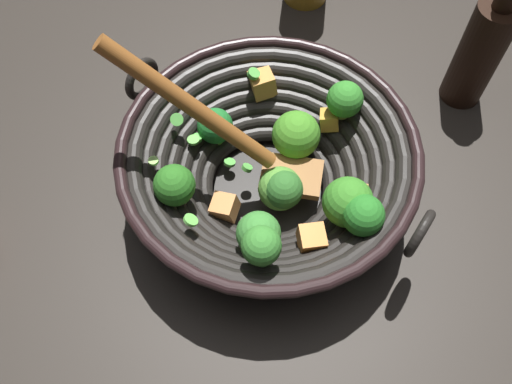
{
  "coord_description": "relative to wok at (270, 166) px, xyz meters",
  "views": [
    {
      "loc": [
        0.28,
        -0.18,
        0.58
      ],
      "look_at": [
        0.01,
        -0.02,
        0.03
      ],
      "focal_mm": 37.8,
      "sensor_mm": 36.0,
      "label": 1
    }
  ],
  "objects": [
    {
      "name": "ground_plane",
      "position": [
        -0.0,
        -0.0,
        -0.07
      ],
      "size": [
        4.0,
        4.0,
        0.0
      ],
      "primitive_type": "plane",
      "color": "#28231E"
    },
    {
      "name": "wok",
      "position": [
        0.0,
        0.0,
        0.0
      ],
      "size": [
        0.36,
        0.34,
        0.23
      ],
      "color": "black",
      "rests_on": "ground"
    },
    {
      "name": "soy_sauce_bottle",
      "position": [
        -0.0,
        0.31,
        0.02
      ],
      "size": [
        0.06,
        0.06,
        0.2
      ],
      "color": "black",
      "rests_on": "ground"
    }
  ]
}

